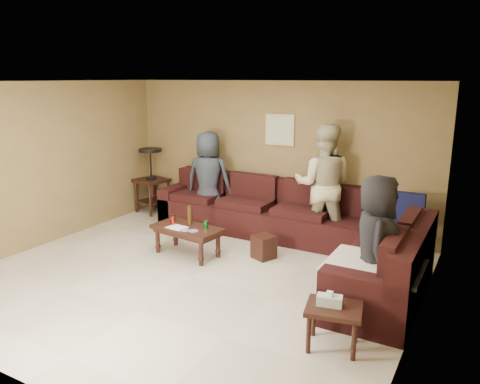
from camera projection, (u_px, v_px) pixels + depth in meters
The scene contains 10 objects.
room at pixel (189, 152), 5.74m from camera, with size 5.60×5.50×2.50m.
sectional_sofa at pixel (295, 231), 6.96m from camera, with size 4.65×2.90×0.97m.
coffee_table at pixel (187, 231), 6.83m from camera, with size 1.09×0.64×0.71m.
end_table_left at pixel (151, 179), 8.94m from camera, with size 0.65×0.65×1.24m.
side_table_right at pixel (333, 311), 4.46m from camera, with size 0.60×0.53×0.58m.
waste_bin at pixel (264, 247), 6.75m from camera, with size 0.28×0.28×0.34m, color black.
wall_art at pixel (280, 130), 7.78m from camera, with size 0.52×0.04×0.52m.
person_left at pixel (208, 179), 8.14m from camera, with size 0.81×0.53×1.66m, color #282D37.
person_middle at pixel (323, 185), 7.19m from camera, with size 0.92×0.71×1.88m, color #C1B890.
person_right at pixel (376, 244), 5.12m from camera, with size 0.76×0.49×1.55m, color black.
Camera 1 is at (3.32, -4.66, 2.56)m, focal length 35.00 mm.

